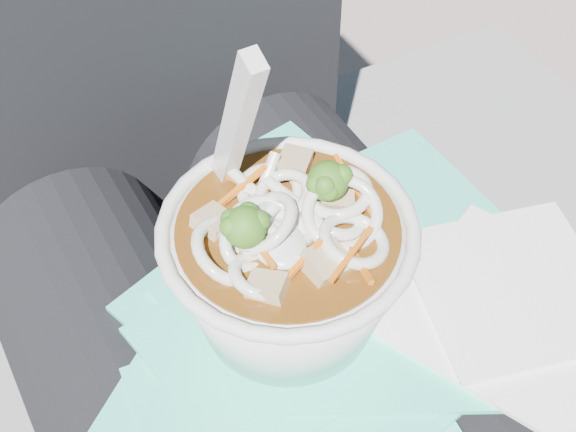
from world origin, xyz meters
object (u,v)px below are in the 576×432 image
stone_ledge (230,431)px  plastic_bag (313,324)px  person_body (241,295)px  lap (300,404)px  udon_bowl (288,261)px

stone_ledge → plastic_bag: 0.42m
person_body → plastic_bag: bearing=-82.5°
lap → udon_bowl: (-0.00, 0.02, 0.15)m
plastic_bag → person_body: bearing=97.5°
stone_ledge → lap: bearing=-90.0°
lap → person_body: person_body is taller
stone_ledge → person_body: bearing=-90.0°
person_body → udon_bowl: size_ratio=4.98×
stone_ledge → udon_bowl: udon_bowl is taller
lap → plastic_bag: size_ratio=1.42×
stone_ledge → lap: (0.00, -0.15, 0.31)m
stone_ledge → plastic_bag: (0.01, -0.14, 0.40)m
udon_bowl → stone_ledge: bearing=89.3°
stone_ledge → person_body: 0.34m
lap → plastic_bag: bearing=23.9°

